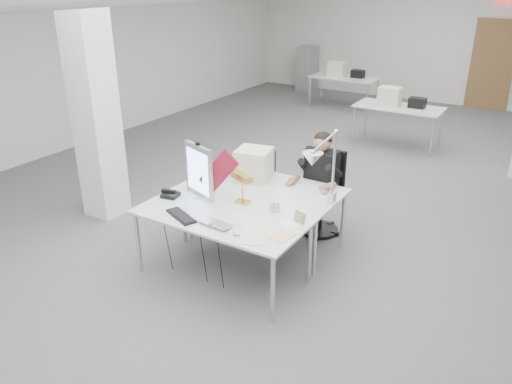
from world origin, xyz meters
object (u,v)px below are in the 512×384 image
(bankers_lamp, at_px, (242,188))
(monitor, at_px, (199,171))
(desk_phone, at_px, (171,195))
(desk_main, at_px, (221,216))
(laptop, at_px, (211,226))
(seated_person, at_px, (321,167))
(beige_monitor, at_px, (254,164))
(office_chair, at_px, (321,195))
(architect_lamp, at_px, (324,172))

(bankers_lamp, bearing_deg, monitor, -147.79)
(desk_phone, bearing_deg, monitor, 27.66)
(desk_main, distance_m, laptop, 0.28)
(seated_person, relative_size, monitor, 1.34)
(seated_person, relative_size, beige_monitor, 1.99)
(office_chair, xyz_separation_m, bankers_lamp, (-0.43, -1.13, 0.42))
(seated_person, height_order, architect_lamp, architect_lamp)
(laptop, distance_m, beige_monitor, 1.34)
(bankers_lamp, bearing_deg, office_chair, 91.12)
(office_chair, relative_size, monitor, 1.72)
(seated_person, xyz_separation_m, desk_phone, (-1.20, -1.37, -0.12))
(monitor, bearing_deg, beige_monitor, 91.12)
(desk_main, xyz_separation_m, seated_person, (0.45, 1.45, 0.16))
(architect_lamp, bearing_deg, monitor, 178.09)
(desk_phone, xyz_separation_m, architect_lamp, (1.59, 0.55, 0.42))
(seated_person, bearing_deg, bankers_lamp, -108.05)
(monitor, xyz_separation_m, beige_monitor, (0.25, 0.74, -0.11))
(laptop, bearing_deg, desk_phone, 162.59)
(desk_main, bearing_deg, laptop, -75.79)
(office_chair, height_order, laptop, office_chair)
(monitor, bearing_deg, desk_phone, -121.56)
(seated_person, bearing_deg, desk_main, -103.57)
(monitor, height_order, bankers_lamp, monitor)
(architect_lamp, bearing_deg, seated_person, 99.21)
(bankers_lamp, distance_m, desk_phone, 0.84)
(seated_person, xyz_separation_m, architect_lamp, (0.40, -0.82, 0.30))
(desk_main, relative_size, architect_lamp, 2.03)
(monitor, height_order, desk_phone, monitor)
(bankers_lamp, bearing_deg, laptop, -63.72)
(seated_person, xyz_separation_m, laptop, (-0.38, -1.72, -0.13))
(office_chair, distance_m, beige_monitor, 0.94)
(office_chair, relative_size, seated_person, 1.29)
(desk_main, height_order, monitor, monitor)
(laptop, xyz_separation_m, architect_lamp, (0.78, 0.90, 0.43))
(desk_main, relative_size, laptop, 4.81)
(monitor, distance_m, architect_lamp, 1.39)
(office_chair, bearing_deg, desk_phone, -126.34)
(architect_lamp, bearing_deg, laptop, -147.23)
(office_chair, xyz_separation_m, laptop, (-0.38, -1.77, 0.26))
(beige_monitor, bearing_deg, laptop, -89.08)
(office_chair, distance_m, monitor, 1.63)
(bankers_lamp, bearing_deg, beige_monitor, 133.49)
(office_chair, bearing_deg, architect_lamp, -61.92)
(desk_main, distance_m, desk_phone, 0.75)
(laptop, xyz_separation_m, bankers_lamp, (-0.05, 0.65, 0.16))
(office_chair, bearing_deg, seated_person, -86.28)
(desk_phone, bearing_deg, desk_main, -16.62)
(bankers_lamp, height_order, architect_lamp, architect_lamp)
(laptop, height_order, beige_monitor, beige_monitor)
(monitor, height_order, architect_lamp, architect_lamp)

